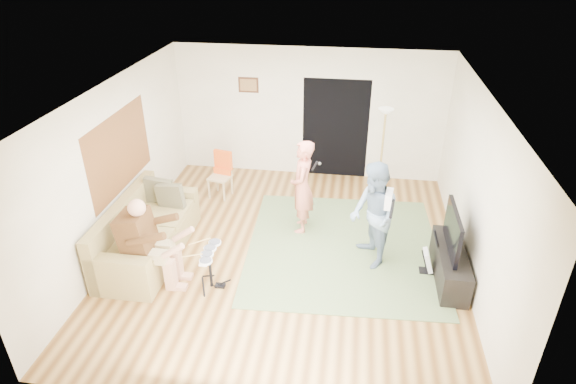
% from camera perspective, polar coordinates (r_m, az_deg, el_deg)
% --- Properties ---
extents(floor, '(6.00, 6.00, 0.00)m').
position_cam_1_polar(floor, '(7.96, -0.02, -7.21)').
color(floor, brown).
rests_on(floor, ground).
extents(walls, '(5.50, 6.00, 2.70)m').
position_cam_1_polar(walls, '(7.25, -0.02, 1.47)').
color(walls, '#EEE4CE').
rests_on(walls, floor).
extents(ceiling, '(6.00, 6.00, 0.00)m').
position_cam_1_polar(ceiling, '(6.74, -0.03, 11.73)').
color(ceiling, white).
rests_on(ceiling, walls).
extents(window_blinds, '(0.00, 2.05, 2.05)m').
position_cam_1_polar(window_blinds, '(8.16, -19.30, 4.56)').
color(window_blinds, brown).
rests_on(window_blinds, walls).
extents(doorway, '(2.10, 0.00, 2.10)m').
position_cam_1_polar(doorway, '(10.05, 5.63, 7.44)').
color(doorway, black).
rests_on(doorway, walls).
extents(picture_frame, '(0.42, 0.03, 0.32)m').
position_cam_1_polar(picture_frame, '(10.01, -4.71, 12.53)').
color(picture_frame, '#3F2314').
rests_on(picture_frame, walls).
extents(area_rug, '(3.28, 3.42, 0.02)m').
position_cam_1_polar(area_rug, '(8.12, 6.52, -6.52)').
color(area_rug, '#576E43').
rests_on(area_rug, floor).
extents(sofa, '(0.95, 2.30, 0.93)m').
position_cam_1_polar(sofa, '(8.12, -16.74, -5.14)').
color(sofa, '#98844C').
rests_on(sofa, floor).
extents(drummer, '(0.90, 0.50, 1.39)m').
position_cam_1_polar(drummer, '(7.34, -15.87, -6.75)').
color(drummer, '#4E2F16').
rests_on(drummer, sofa).
extents(drum_kit, '(0.36, 0.64, 0.66)m').
position_cam_1_polar(drum_kit, '(7.21, -9.19, -9.15)').
color(drum_kit, black).
rests_on(drum_kit, floor).
extents(singer, '(0.43, 0.63, 1.67)m').
position_cam_1_polar(singer, '(8.14, 1.70, 0.58)').
color(singer, '#D5725C').
rests_on(singer, floor).
extents(microphone, '(0.06, 0.06, 0.24)m').
position_cam_1_polar(microphone, '(7.94, 3.17, 3.10)').
color(microphone, black).
rests_on(microphone, singer).
extents(guitarist, '(0.89, 1.00, 1.70)m').
position_cam_1_polar(guitarist, '(7.41, 10.08, -2.77)').
color(guitarist, slate).
rests_on(guitarist, floor).
extents(guitar_held, '(0.20, 0.61, 0.26)m').
position_cam_1_polar(guitar_held, '(7.28, 11.85, -0.82)').
color(guitar_held, white).
rests_on(guitar_held, guitarist).
extents(guitar_spare, '(0.28, 0.25, 0.78)m').
position_cam_1_polar(guitar_spare, '(7.72, 16.30, -7.77)').
color(guitar_spare, black).
rests_on(guitar_spare, floor).
extents(torchiere_lamp, '(0.32, 0.32, 1.78)m').
position_cam_1_polar(torchiere_lamp, '(9.31, 11.23, 6.39)').
color(torchiere_lamp, black).
rests_on(torchiere_lamp, floor).
extents(dining_chair, '(0.46, 0.48, 0.91)m').
position_cam_1_polar(dining_chair, '(9.56, -7.98, 1.36)').
color(dining_chair, tan).
rests_on(dining_chair, floor).
extents(tv_cabinet, '(0.40, 1.40, 0.50)m').
position_cam_1_polar(tv_cabinet, '(7.68, 18.62, -8.15)').
color(tv_cabinet, black).
rests_on(tv_cabinet, floor).
extents(television, '(0.06, 1.04, 0.63)m').
position_cam_1_polar(television, '(7.34, 18.96, -4.37)').
color(television, black).
rests_on(television, tv_cabinet).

